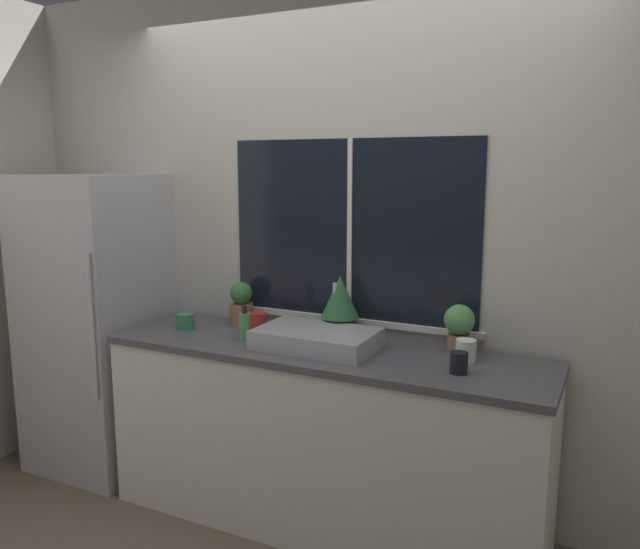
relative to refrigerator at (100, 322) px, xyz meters
The scene contains 13 objects.
wall_back 1.57m from the refrigerator, 12.08° to the left, with size 8.00×0.09×2.70m.
wall_left 1.42m from the refrigerator, 117.87° to the left, with size 0.06×7.00×2.70m.
counter 1.51m from the refrigerator, ahead, with size 2.13×0.59×0.89m.
refrigerator is the anchor object (origin of this frame).
sink 1.44m from the refrigerator, ahead, with size 0.55×0.40×0.28m.
potted_plant_left 0.90m from the refrigerator, 11.23° to the left, with size 0.13×0.13×0.23m.
potted_plant_center 1.48m from the refrigerator, ahead, with size 0.19×0.19×0.31m.
potted_plant_right 2.06m from the refrigerator, ahead, with size 0.14×0.14×0.22m.
soap_bottle 1.06m from the refrigerator, ahead, with size 0.05×0.05×0.17m.
mug_red 1.02m from the refrigerator, ahead, with size 0.09×0.09×0.09m.
mug_white 2.11m from the refrigerator, ahead, with size 0.09×0.09×0.10m.
mug_green 0.66m from the refrigerator, ahead, with size 0.09×0.09×0.08m.
mug_black 2.12m from the refrigerator, ahead, with size 0.07×0.07×0.09m.
Camera 1 is at (1.24, -2.26, 1.74)m, focal length 35.00 mm.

